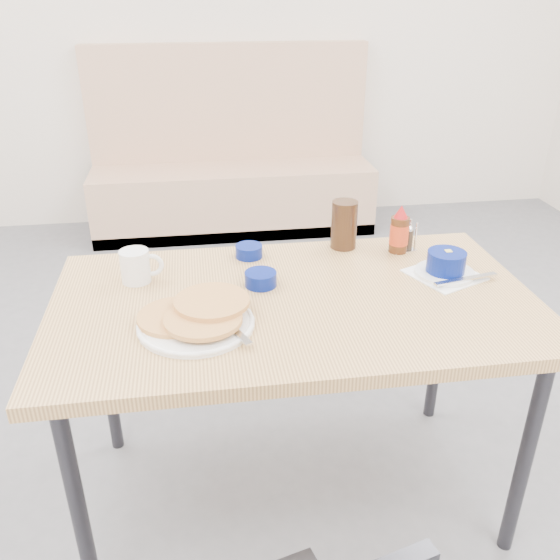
{
  "coord_description": "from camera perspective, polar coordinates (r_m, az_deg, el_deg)",
  "views": [
    {
      "loc": [
        -0.27,
        -1.23,
        1.58
      ],
      "look_at": [
        -0.04,
        0.25,
        0.82
      ],
      "focal_mm": 38.0,
      "sensor_mm": 36.0,
      "label": 1
    }
  ],
  "objects": [
    {
      "name": "ground",
      "position": [
        2.02,
        2.5,
        -24.6
      ],
      "size": [
        6.0,
        6.0,
        0.0
      ],
      "primitive_type": "plane",
      "color": "slate",
      "rests_on": "ground"
    },
    {
      "name": "creamer_bowl",
      "position": [
        1.97,
        -3.01,
        2.78
      ],
      "size": [
        0.09,
        0.09,
        0.04
      ],
      "rotation": [
        0.0,
        0.0,
        0.09
      ],
      "color": "navy",
      "rests_on": "dining_table"
    },
    {
      "name": "condiment_caddy",
      "position": [
        2.05,
        11.81,
        3.71
      ],
      "size": [
        0.09,
        0.07,
        0.1
      ],
      "rotation": [
        0.0,
        0.0,
        0.26
      ],
      "color": "silver",
      "rests_on": "dining_table"
    },
    {
      "name": "dining_table",
      "position": [
        1.75,
        1.41,
        -3.54
      ],
      "size": [
        1.4,
        0.8,
        0.76
      ],
      "color": "tan",
      "rests_on": "ground"
    },
    {
      "name": "wall_back",
      "position": [
        4.22,
        -5.39,
        24.28
      ],
      "size": [
        5.0,
        0.06,
        2.8
      ],
      "primitive_type": "cube",
      "color": "beige",
      "rests_on": "ground"
    },
    {
      "name": "booth_bench",
      "position": [
        4.21,
        -4.61,
        9.75
      ],
      "size": [
        1.9,
        0.56,
        1.22
      ],
      "color": "tan",
      "rests_on": "ground"
    },
    {
      "name": "grits_setting",
      "position": [
        1.9,
        15.68,
        1.36
      ],
      "size": [
        0.28,
        0.26,
        0.08
      ],
      "rotation": [
        0.0,
        0.0,
        0.41
      ],
      "color": "white",
      "rests_on": "dining_table"
    },
    {
      "name": "syrup_bottle",
      "position": [
        2.03,
        11.41,
        4.56
      ],
      "size": [
        0.06,
        0.06,
        0.16
      ],
      "rotation": [
        0.0,
        0.0,
        -0.14
      ],
      "color": "#47230F",
      "rests_on": "dining_table"
    },
    {
      "name": "amber_tumbler",
      "position": [
        2.03,
        6.19,
        5.32
      ],
      "size": [
        0.11,
        0.11,
        0.16
      ],
      "primitive_type": "cylinder",
      "rotation": [
        0.0,
        0.0,
        -0.36
      ],
      "color": "#321E10",
      "rests_on": "dining_table"
    },
    {
      "name": "pancake_plate",
      "position": [
        1.59,
        -8.02,
        -3.63
      ],
      "size": [
        0.31,
        0.31,
        0.06
      ],
      "rotation": [
        0.0,
        0.0,
        0.1
      ],
      "color": "white",
      "rests_on": "dining_table"
    },
    {
      "name": "coffee_mug",
      "position": [
        1.84,
        -13.63,
        1.35
      ],
      "size": [
        0.13,
        0.09,
        0.1
      ],
      "rotation": [
        0.0,
        0.0,
        -0.02
      ],
      "color": "white",
      "rests_on": "dining_table"
    },
    {
      "name": "butter_bowl",
      "position": [
        1.78,
        -1.87,
        0.11
      ],
      "size": [
        0.1,
        0.1,
        0.04
      ],
      "rotation": [
        0.0,
        0.0,
        -0.29
      ],
      "color": "navy",
      "rests_on": "dining_table"
    }
  ]
}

